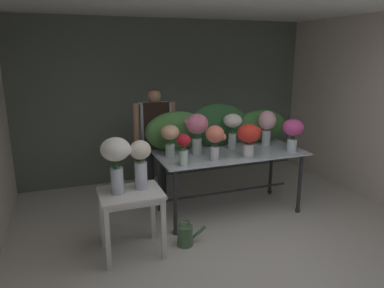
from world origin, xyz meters
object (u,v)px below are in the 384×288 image
at_px(florist, 155,133).
at_px(vase_fuchsia_lilies, 293,131).
at_px(vase_crimson_snapdragons, 184,147).
at_px(vase_white_roses_tall, 116,157).
at_px(vase_coral_ranunculus, 215,138).
at_px(display_table_glass, 230,161).
at_px(vase_rosy_peonies, 197,128).
at_px(vase_cream_lisianthus_tall, 140,161).
at_px(vase_peach_stock, 170,137).
at_px(vase_scarlet_roses, 249,136).
at_px(side_table_white, 131,201).
at_px(vase_ivory_carnations, 232,125).
at_px(watering_can, 185,235).
at_px(vase_blush_hydrangea, 267,124).

distance_m(florist, vase_fuchsia_lilies, 1.93).
distance_m(vase_crimson_snapdragons, vase_white_roses_tall, 0.85).
distance_m(vase_coral_ranunculus, vase_fuchsia_lilies, 1.13).
xyz_separation_m(display_table_glass, vase_white_roses_tall, (-1.59, -0.59, 0.39)).
bearing_deg(vase_fuchsia_lilies, vase_rosy_peonies, 166.72).
xyz_separation_m(florist, vase_cream_lisianthus_tall, (-0.50, -1.30, 0.01)).
height_order(vase_peach_stock, vase_fuchsia_lilies, vase_fuchsia_lilies).
distance_m(vase_rosy_peonies, vase_white_roses_tall, 1.29).
relative_size(display_table_glass, vase_peach_stock, 4.79).
bearing_deg(display_table_glass, vase_coral_ranunculus, -142.63).
xyz_separation_m(vase_crimson_snapdragons, vase_fuchsia_lilies, (1.57, 0.08, 0.06)).
relative_size(vase_coral_ranunculus, vase_scarlet_roses, 1.01).
relative_size(display_table_glass, side_table_white, 2.72).
height_order(vase_ivory_carnations, watering_can, vase_ivory_carnations).
distance_m(side_table_white, vase_peach_stock, 1.05).
xyz_separation_m(vase_scarlet_roses, vase_ivory_carnations, (-0.02, 0.44, 0.05)).
bearing_deg(vase_peach_stock, vase_coral_ranunculus, -34.14).
relative_size(florist, watering_can, 4.73).
xyz_separation_m(vase_coral_ranunculus, watering_can, (-0.53, -0.38, -1.02)).
relative_size(florist, vase_cream_lisianthus_tall, 3.11).
bearing_deg(vase_fuchsia_lilies, display_table_glass, 162.36).
distance_m(vase_rosy_peonies, vase_crimson_snapdragons, 0.51).
relative_size(florist, vase_blush_hydrangea, 3.33).
distance_m(side_table_white, vase_crimson_snapdragons, 0.87).
bearing_deg(vase_peach_stock, side_table_white, -134.40).
relative_size(vase_crimson_snapdragons, vase_blush_hydrangea, 0.76).
xyz_separation_m(side_table_white, vase_cream_lisianthus_tall, (0.13, 0.05, 0.42)).
relative_size(vase_scarlet_roses, vase_ivory_carnations, 0.88).
distance_m(florist, vase_peach_stock, 0.71).
bearing_deg(vase_blush_hydrangea, florist, 156.58).
xyz_separation_m(vase_blush_hydrangea, vase_fuchsia_lilies, (0.16, -0.39, -0.03)).
bearing_deg(florist, watering_can, -91.29).
bearing_deg(vase_cream_lisianthus_tall, display_table_glass, 21.81).
distance_m(display_table_glass, vase_scarlet_roses, 0.51).
xyz_separation_m(vase_ivory_carnations, vase_fuchsia_lilies, (0.71, -0.39, -0.05)).
relative_size(vase_rosy_peonies, vase_cream_lisianthus_tall, 1.00).
xyz_separation_m(display_table_glass, vase_coral_ranunculus, (-0.34, -0.26, 0.41)).
bearing_deg(display_table_glass, vase_ivory_carnations, 56.78).
relative_size(vase_rosy_peonies, vase_blush_hydrangea, 1.08).
bearing_deg(vase_rosy_peonies, florist, 116.83).
bearing_deg(vase_coral_ranunculus, florist, 115.65).
relative_size(display_table_glass, vase_coral_ranunculus, 4.57).
height_order(vase_blush_hydrangea, vase_scarlet_roses, vase_blush_hydrangea).
bearing_deg(vase_white_roses_tall, vase_coral_ranunculus, 14.77).
bearing_deg(vase_rosy_peonies, vase_cream_lisianthus_tall, -146.47).
bearing_deg(vase_white_roses_tall, florist, 60.83).
relative_size(vase_peach_stock, vase_cream_lisianthus_tall, 0.77).
bearing_deg(vase_coral_ranunculus, vase_cream_lisianthus_tall, -164.49).
bearing_deg(vase_coral_ranunculus, watering_can, -144.28).
distance_m(florist, vase_rosy_peonies, 0.84).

